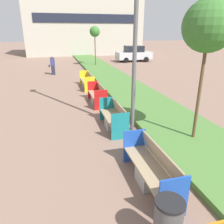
{
  "coord_description": "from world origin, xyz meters",
  "views": [
    {
      "loc": [
        -1.05,
        3.17,
        3.42
      ],
      "look_at": [
        0.9,
        10.57,
        0.6
      ],
      "focal_mm": 35.0,
      "sensor_mm": 36.0,
      "label": 1
    }
  ],
  "objects_px": {
    "sapling_tree_near": "(209,27)",
    "bench_yellow_frame": "(87,82)",
    "bench_blue_frame": "(151,171)",
    "bench_red_frame": "(98,97)",
    "pedestrian_walking": "(53,65)",
    "parked_car_distant": "(134,54)",
    "bench_teal_frame": "(114,119)",
    "sapling_tree_far": "(95,32)"
  },
  "relations": [
    {
      "from": "sapling_tree_near",
      "to": "bench_yellow_frame",
      "type": "bearing_deg",
      "value": 105.2
    },
    {
      "from": "bench_yellow_frame",
      "to": "bench_blue_frame",
      "type": "bearing_deg",
      "value": -90.01
    },
    {
      "from": "bench_red_frame",
      "to": "pedestrian_walking",
      "type": "height_order",
      "value": "pedestrian_walking"
    },
    {
      "from": "bench_blue_frame",
      "to": "pedestrian_walking",
      "type": "height_order",
      "value": "pedestrian_walking"
    },
    {
      "from": "bench_blue_frame",
      "to": "parked_car_distant",
      "type": "height_order",
      "value": "parked_car_distant"
    },
    {
      "from": "bench_teal_frame",
      "to": "pedestrian_walking",
      "type": "xyz_separation_m",
      "value": [
        -2.09,
        11.79,
        0.45
      ]
    },
    {
      "from": "sapling_tree_far",
      "to": "bench_teal_frame",
      "type": "bearing_deg",
      "value": -98.2
    },
    {
      "from": "bench_blue_frame",
      "to": "pedestrian_walking",
      "type": "xyz_separation_m",
      "value": [
        -2.1,
        15.13,
        0.44
      ]
    },
    {
      "from": "bench_red_frame",
      "to": "parked_car_distant",
      "type": "height_order",
      "value": "parked_car_distant"
    },
    {
      "from": "bench_teal_frame",
      "to": "bench_red_frame",
      "type": "height_order",
      "value": "same"
    },
    {
      "from": "sapling_tree_near",
      "to": "bench_teal_frame",
      "type": "bearing_deg",
      "value": 142.42
    },
    {
      "from": "bench_teal_frame",
      "to": "parked_car_distant",
      "type": "distance_m",
      "value": 19.72
    },
    {
      "from": "sapling_tree_near",
      "to": "bench_red_frame",
      "type": "bearing_deg",
      "value": 114.83
    },
    {
      "from": "bench_blue_frame",
      "to": "sapling_tree_far",
      "type": "distance_m",
      "value": 19.22
    },
    {
      "from": "bench_blue_frame",
      "to": "bench_yellow_frame",
      "type": "bearing_deg",
      "value": 89.99
    },
    {
      "from": "sapling_tree_near",
      "to": "pedestrian_walking",
      "type": "relative_size",
      "value": 2.67
    },
    {
      "from": "pedestrian_walking",
      "to": "sapling_tree_far",
      "type": "bearing_deg",
      "value": 40.71
    },
    {
      "from": "bench_teal_frame",
      "to": "bench_red_frame",
      "type": "xyz_separation_m",
      "value": [
        0.0,
        3.11,
        0.0
      ]
    },
    {
      "from": "bench_yellow_frame",
      "to": "pedestrian_walking",
      "type": "relative_size",
      "value": 1.41
    },
    {
      "from": "bench_teal_frame",
      "to": "bench_yellow_frame",
      "type": "xyz_separation_m",
      "value": [
        0.0,
        6.49,
        0.01
      ]
    },
    {
      "from": "sapling_tree_near",
      "to": "pedestrian_walking",
      "type": "xyz_separation_m",
      "value": [
        -4.33,
        13.51,
        -2.74
      ]
    },
    {
      "from": "bench_red_frame",
      "to": "sapling_tree_near",
      "type": "height_order",
      "value": "sapling_tree_near"
    },
    {
      "from": "bench_yellow_frame",
      "to": "pedestrian_walking",
      "type": "xyz_separation_m",
      "value": [
        -2.1,
        5.3,
        0.44
      ]
    },
    {
      "from": "bench_blue_frame",
      "to": "pedestrian_walking",
      "type": "distance_m",
      "value": 15.28
    },
    {
      "from": "sapling_tree_near",
      "to": "sapling_tree_far",
      "type": "xyz_separation_m",
      "value": [
        0.0,
        17.23,
        -0.17
      ]
    },
    {
      "from": "bench_yellow_frame",
      "to": "parked_car_distant",
      "type": "xyz_separation_m",
      "value": [
        7.44,
        11.76,
        0.54
      ]
    },
    {
      "from": "bench_yellow_frame",
      "to": "sapling_tree_far",
      "type": "bearing_deg",
      "value": 76.12
    },
    {
      "from": "bench_red_frame",
      "to": "pedestrian_walking",
      "type": "xyz_separation_m",
      "value": [
        -2.09,
        8.68,
        0.45
      ]
    },
    {
      "from": "sapling_tree_far",
      "to": "pedestrian_walking",
      "type": "relative_size",
      "value": 2.44
    },
    {
      "from": "bench_teal_frame",
      "to": "bench_red_frame",
      "type": "distance_m",
      "value": 3.11
    },
    {
      "from": "bench_blue_frame",
      "to": "sapling_tree_far",
      "type": "relative_size",
      "value": 0.55
    },
    {
      "from": "sapling_tree_near",
      "to": "parked_car_distant",
      "type": "relative_size",
      "value": 1.01
    },
    {
      "from": "parked_car_distant",
      "to": "bench_red_frame",
      "type": "bearing_deg",
      "value": -118.1
    },
    {
      "from": "bench_red_frame",
      "to": "bench_blue_frame",
      "type": "bearing_deg",
      "value": -89.98
    },
    {
      "from": "sapling_tree_near",
      "to": "parked_car_distant",
      "type": "xyz_separation_m",
      "value": [
        5.21,
        19.97,
        -2.64
      ]
    },
    {
      "from": "bench_blue_frame",
      "to": "parked_car_distant",
      "type": "bearing_deg",
      "value": 70.97
    },
    {
      "from": "pedestrian_walking",
      "to": "parked_car_distant",
      "type": "distance_m",
      "value": 11.52
    },
    {
      "from": "sapling_tree_far",
      "to": "parked_car_distant",
      "type": "xyz_separation_m",
      "value": [
        5.21,
        2.74,
        -2.47
      ]
    },
    {
      "from": "bench_red_frame",
      "to": "sapling_tree_far",
      "type": "relative_size",
      "value": 0.5
    },
    {
      "from": "sapling_tree_near",
      "to": "sapling_tree_far",
      "type": "bearing_deg",
      "value": 90.0
    },
    {
      "from": "sapling_tree_far",
      "to": "bench_red_frame",
      "type": "bearing_deg",
      "value": -100.21
    },
    {
      "from": "bench_teal_frame",
      "to": "sapling_tree_far",
      "type": "relative_size",
      "value": 0.49
    }
  ]
}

